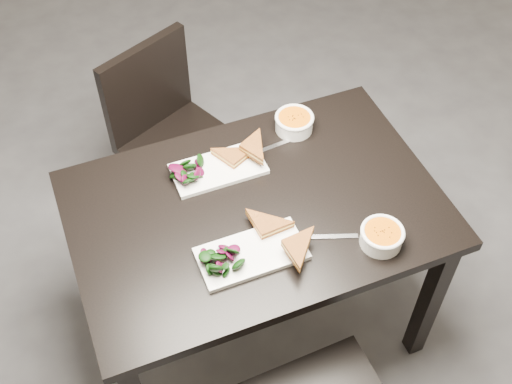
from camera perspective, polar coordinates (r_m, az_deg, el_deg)
ground at (r=2.95m, az=-4.35°, el=-4.25°), size 5.00×5.00×0.00m
table at (r=2.17m, az=0.00°, el=-2.88°), size 1.20×0.80×0.75m
chair_far at (r=2.75m, az=-7.69°, el=5.50°), size 0.56×0.56×0.85m
plate_near at (r=1.97m, az=-0.39°, el=-5.47°), size 0.33×0.16×0.02m
sandwich_near at (r=1.97m, az=1.21°, el=-3.97°), size 0.17×0.13×0.05m
salad_near at (r=1.93m, az=-3.17°, el=-5.84°), size 0.10×0.09×0.05m
soup_bowl_near at (r=2.02m, az=11.04°, el=-3.81°), size 0.14×0.14×0.06m
cutlery_near at (r=2.03m, az=6.47°, el=-3.94°), size 0.17×0.08×0.00m
plate_far at (r=2.20m, az=-3.33°, el=2.05°), size 0.31×0.16×0.02m
sandwich_far at (r=2.18m, az=-1.62°, el=2.84°), size 0.19×0.17×0.05m
salad_far at (r=2.16m, az=-5.86°, el=1.84°), size 0.10×0.09×0.04m
soup_bowl_far at (r=2.32m, az=3.39°, el=6.21°), size 0.14×0.14×0.06m
cutlery_far at (r=2.27m, az=0.99°, el=3.84°), size 0.18×0.03×0.00m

